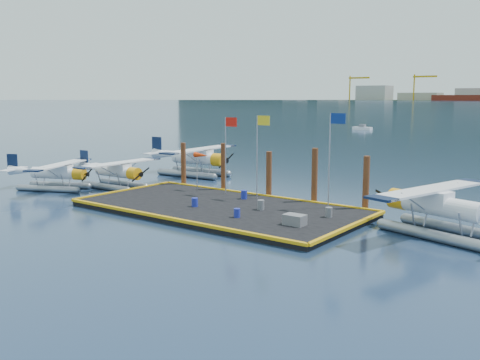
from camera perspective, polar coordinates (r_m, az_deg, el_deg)
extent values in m
plane|color=#172B46|center=(37.70, -2.16, -3.34)|extent=(4000.00, 4000.00, 0.00)
cube|color=black|center=(37.66, -2.17, -3.04)|extent=(20.00, 10.00, 0.40)
cylinder|color=#CF970C|center=(1024.49, 11.63, 9.60)|extent=(2.40, 2.40, 44.00)
cylinder|color=#CF970C|center=(978.56, 18.06, 9.38)|extent=(2.40, 2.40, 44.00)
cone|color=black|center=(1573.45, 23.63, 7.96)|extent=(1400.00, 1400.00, 520.00)
cylinder|color=gray|center=(49.62, -18.65, -0.50)|extent=(5.25, 2.74, 0.53)
cylinder|color=gray|center=(47.99, -19.87, -0.88)|extent=(5.25, 2.74, 0.53)
cylinder|color=white|center=(48.53, -19.14, 0.70)|extent=(4.18, 2.58, 0.98)
cube|color=white|center=(48.21, -18.62, 1.05)|extent=(2.19, 1.69, 0.80)
cube|color=black|center=(48.05, -18.36, 1.25)|extent=(1.52, 1.36, 0.49)
cylinder|color=orange|center=(47.35, -16.77, 0.62)|extent=(1.23, 1.31, 1.03)
cube|color=black|center=(46.98, -15.97, 0.59)|extent=(0.86, 1.83, 1.00)
cube|color=white|center=(48.15, -18.65, 1.57)|extent=(4.49, 7.85, 0.11)
cube|color=black|center=(51.42, -16.43, 2.12)|extent=(1.55, 1.28, 0.12)
cube|color=black|center=(44.97, -21.19, 0.94)|extent=(1.55, 1.28, 0.12)
cube|color=black|center=(50.72, -23.11, 1.73)|extent=(0.94, 0.50, 1.51)
cube|color=white|center=(50.74, -22.99, 1.08)|extent=(1.97, 3.09, 0.09)
cylinder|color=gray|center=(48.85, -12.35, -0.37)|extent=(5.68, 0.66, 0.55)
cylinder|color=gray|center=(47.56, -14.16, -0.69)|extent=(5.68, 0.66, 0.55)
cylinder|color=white|center=(47.88, -13.15, 0.91)|extent=(4.27, 1.09, 1.01)
cube|color=white|center=(47.43, -12.73, 1.24)|extent=(2.03, 1.04, 0.82)
cube|color=black|center=(47.20, -12.52, 1.43)|extent=(1.30, 0.98, 0.50)
cylinder|color=orange|center=(46.12, -11.22, 0.67)|extent=(0.93, 1.08, 1.06)
cube|color=black|center=(45.56, -10.55, 0.59)|extent=(0.10, 2.03, 1.03)
cube|color=white|center=(47.37, -12.75, 1.78)|extent=(1.53, 8.25, 0.11)
cube|color=black|center=(50.03, -9.38, 2.26)|extent=(1.39, 0.85, 0.12)
cube|color=black|center=(44.90, -16.51, 1.25)|extent=(1.39, 0.85, 0.12)
cube|color=black|center=(51.01, -16.29, 2.20)|extent=(1.01, 0.13, 1.55)
cube|color=white|center=(51.01, -16.20, 1.53)|extent=(0.88, 3.12, 0.09)
cylinder|color=gray|center=(55.28, -4.21, 0.95)|extent=(6.88, 1.16, 0.66)
cylinder|color=gray|center=(53.39, -5.78, 0.64)|extent=(6.88, 1.16, 0.66)
cylinder|color=white|center=(54.00, -4.81, 2.34)|extent=(5.21, 1.58, 1.21)
cube|color=white|center=(53.56, -4.26, 2.71)|extent=(2.51, 1.39, 0.99)
cube|color=black|center=(53.33, -3.98, 2.93)|extent=(1.63, 1.27, 0.61)
cylinder|color=orange|center=(52.30, -2.32, 2.15)|extent=(1.19, 1.36, 1.28)
cube|color=black|center=(51.77, -1.47, 2.08)|extent=(0.24, 2.46, 1.24)
cube|color=white|center=(53.50, -4.27, 3.30)|extent=(2.37, 10.03, 0.13)
cube|color=black|center=(57.34, -1.39, 3.70)|extent=(1.72, 1.11, 0.14)
cube|color=black|center=(49.82, -7.57, 2.82)|extent=(1.72, 1.11, 0.14)
cube|color=black|center=(57.14, -8.87, 3.63)|extent=(1.22, 0.22, 1.88)
cube|color=white|center=(57.13, -8.77, 2.91)|extent=(1.26, 3.82, 0.11)
cylinder|color=gray|center=(32.00, 19.64, -5.52)|extent=(6.56, 2.36, 0.64)
cylinder|color=gray|center=(33.96, 21.80, -4.82)|extent=(6.56, 2.36, 0.64)
cylinder|color=white|center=(32.77, 20.57, -2.65)|extent=(5.10, 2.44, 1.17)
cube|color=white|center=(33.04, 19.67, -1.85)|extent=(2.58, 1.75, 0.96)
cube|color=black|center=(33.17, 19.22, -1.41)|extent=(1.74, 1.48, 0.59)
cylinder|color=orange|center=(34.28, 16.64, -1.96)|extent=(1.36, 1.48, 1.24)
cube|color=black|center=(34.80, 15.43, -1.74)|extent=(0.69, 2.31, 1.20)
cube|color=white|center=(32.95, 19.72, -0.94)|extent=(4.08, 9.69, 0.13)
cube|color=black|center=(29.23, 14.83, -1.91)|extent=(1.80, 1.35, 0.14)
cube|color=black|center=(36.86, 23.59, -0.16)|extent=(1.80, 1.35, 0.14)
cylinder|color=#1B2696|center=(33.95, -0.32, -3.53)|extent=(0.41, 0.41, 0.57)
cylinder|color=slate|center=(36.20, 2.24, -2.67)|extent=(0.47, 0.47, 0.67)
cylinder|color=#1B2696|center=(37.34, -4.85, -2.38)|extent=(0.43, 0.43, 0.61)
cylinder|color=slate|center=(34.49, 9.45, -3.41)|extent=(0.45, 0.45, 0.63)
cylinder|color=#1B2696|center=(39.97, 0.43, -1.57)|extent=(0.46, 0.46, 0.65)
cube|color=slate|center=(32.14, 5.85, -4.24)|extent=(1.28, 0.85, 0.64)
cylinder|color=#9C9AA3|center=(41.62, -1.55, 2.58)|extent=(0.08, 0.08, 6.00)
cube|color=red|center=(41.07, -0.96, 6.20)|extent=(1.10, 0.03, 0.70)
cylinder|color=#9C9AA3|center=(39.82, 1.83, 2.43)|extent=(0.08, 0.08, 6.20)
cube|color=yellow|center=(39.28, 2.51, 6.36)|extent=(1.10, 0.03, 0.70)
cylinder|color=#9C9AA3|center=(36.69, 9.51, 1.98)|extent=(0.08, 0.08, 6.50)
cube|color=navy|center=(36.20, 10.40, 6.47)|extent=(1.10, 0.03, 0.70)
cylinder|color=#9C9AA3|center=(43.73, -4.61, 0.88)|extent=(0.07, 0.07, 3.00)
cone|color=#E9390C|center=(43.23, -4.14, 2.66)|extent=(1.40, 0.44, 0.44)
cylinder|color=#4F2416|center=(46.90, -6.05, 1.53)|extent=(0.44, 0.44, 4.00)
cylinder|color=#4F2416|center=(43.95, -1.76, 1.21)|extent=(0.44, 0.44, 4.20)
cylinder|color=#4F2416|center=(41.33, 3.10, 0.43)|extent=(0.44, 0.44, 3.80)
cylinder|color=#4F2416|center=(39.23, 7.95, 0.26)|extent=(0.44, 0.44, 4.30)
cylinder|color=#4F2416|center=(37.49, 13.29, -0.53)|extent=(0.44, 0.44, 4.00)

